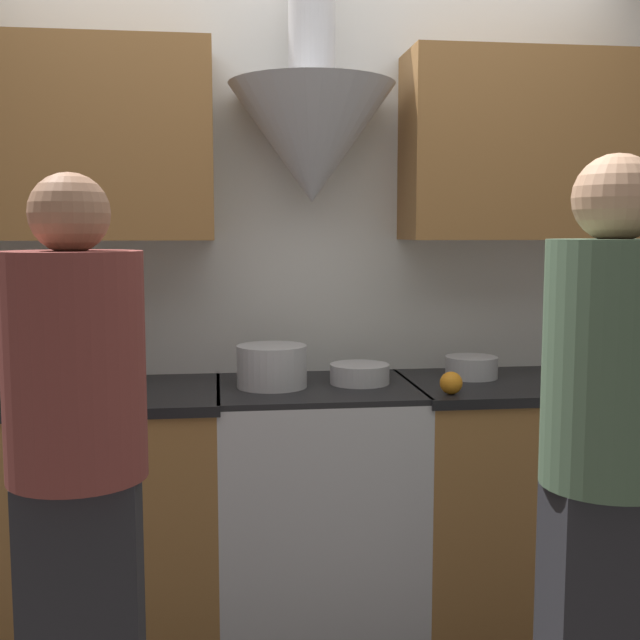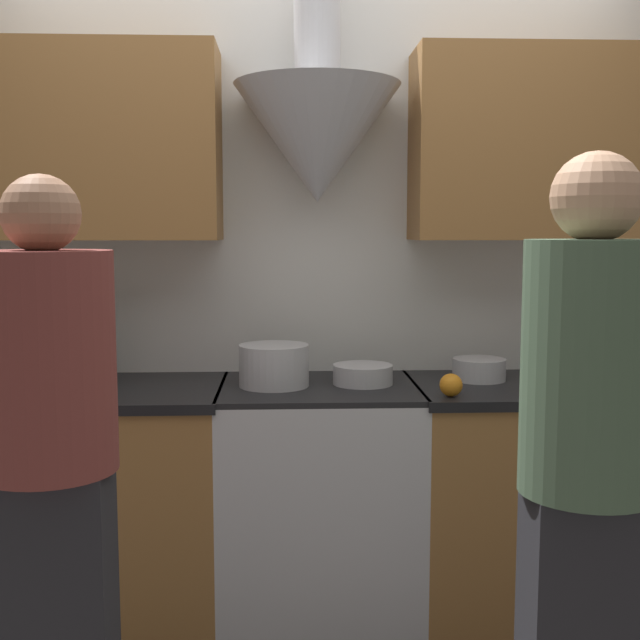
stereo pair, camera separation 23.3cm
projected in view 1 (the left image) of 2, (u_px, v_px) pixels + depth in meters
wall_back at (289, 232)px, 3.10m from camera, size 8.40×0.61×2.60m
counter_left at (18, 522)px, 2.82m from camera, size 1.43×0.62×0.93m
counter_right at (535, 499)px, 3.06m from camera, size 0.99×0.62×0.93m
stove_range at (316, 507)px, 2.96m from camera, size 0.72×0.60×0.93m
wine_bottle_7 at (29, 353)px, 2.80m from camera, size 0.08×0.08×0.34m
wine_bottle_8 at (62, 355)px, 2.79m from camera, size 0.07×0.07×0.31m
wine_bottle_9 at (90, 350)px, 2.81m from camera, size 0.08×0.08×0.34m
stock_pot at (272, 366)px, 2.87m from camera, size 0.25×0.25×0.15m
mixing_bowl at (360, 374)px, 2.94m from camera, size 0.22×0.22×0.07m
orange_fruit at (451, 383)px, 2.75m from camera, size 0.08×0.08×0.08m
saucepan at (471, 367)px, 3.06m from camera, size 0.20×0.20×0.08m
person_foreground_left at (79, 490)px, 1.84m from camera, size 0.32×0.32×1.61m
person_foreground_right at (607, 453)px, 2.02m from camera, size 0.33×0.33×1.67m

